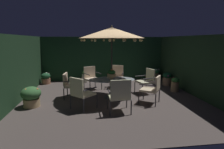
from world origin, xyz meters
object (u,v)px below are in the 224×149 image
potted_plant_left_near (85,76)px  potted_plant_right_far (167,79)px  patio_chair_northeast (70,83)px  patio_chair_southeast (120,94)px  potted_plant_right_near (117,75)px  patio_chair_south (152,88)px  patio_chair_north (91,76)px  potted_plant_back_center (175,84)px  patio_dining_table (112,83)px  centerpiece_planter (112,74)px  patio_chair_west (117,75)px  potted_plant_back_right (156,74)px  patio_umbrella (112,33)px  patio_chair_east (81,91)px  patio_chair_southwest (147,79)px  potted_plant_left_far (31,96)px  potted_plant_back_left (46,78)px

potted_plant_left_near → potted_plant_right_far: 4.09m
patio_chair_northeast → patio_chair_southeast: bearing=-47.6°
potted_plant_right_near → patio_chair_south: bearing=-79.8°
patio_chair_north → potted_plant_back_center: bearing=-14.7°
patio_chair_southeast → patio_chair_south: 1.43m
patio_dining_table → potted_plant_right_far: 3.31m
potted_plant_left_near → potted_plant_back_center: (3.77, -2.26, 0.01)m
centerpiece_planter → patio_chair_north: bearing=115.7°
patio_dining_table → patio_chair_west: 1.54m
centerpiece_planter → potted_plant_back_right: (2.81, 2.91, -0.60)m
patio_chair_west → potted_plant_back_right: bearing=29.5°
patio_umbrella → potted_plant_right_far: bearing=28.4°
patio_chair_north → patio_chair_west: bearing=5.7°
patio_chair_east → potted_plant_right_far: bearing=33.5°
patio_chair_south → patio_chair_southwest: bearing=80.2°
patio_chair_south → potted_plant_back_center: patio_chair_south is taller
patio_chair_northeast → potted_plant_right_near: (2.16, 2.54, -0.24)m
patio_chair_south → patio_chair_west: patio_chair_west is taller
patio_chair_northeast → patio_chair_east: 1.31m
patio_chair_east → potted_plant_left_near: patio_chair_east is taller
patio_umbrella → patio_chair_southeast: bearing=-88.9°
patio_chair_west → potted_plant_back_right: size_ratio=1.63×
potted_plant_back_center → potted_plant_right_far: (0.15, 1.13, -0.00)m
patio_umbrella → patio_chair_southwest: patio_umbrella is taller
patio_chair_north → potted_plant_right_far: size_ratio=1.59×
potted_plant_left_far → potted_plant_back_center: size_ratio=1.09×
patio_umbrella → potted_plant_back_right: patio_umbrella is taller
patio_chair_south → potted_plant_right_far: (1.63, 2.43, -0.25)m
potted_plant_back_center → potted_plant_right_near: 3.09m
patio_chair_south → patio_chair_southwest: (0.22, 1.25, 0.02)m
patio_umbrella → centerpiece_planter: patio_umbrella is taller
patio_chair_southeast → potted_plant_back_center: size_ratio=1.71×
potted_plant_back_right → potted_plant_left_far: bearing=-148.1°
potted_plant_back_left → potted_plant_left_far: potted_plant_left_far is taller
potted_plant_back_left → potted_plant_right_near: size_ratio=0.88×
patio_dining_table → patio_chair_southeast: patio_chair_southeast is taller
patio_dining_table → potted_plant_left_far: size_ratio=2.61×
potted_plant_left_far → potted_plant_right_far: potted_plant_left_far is taller
potted_plant_right_near → patio_chair_east: bearing=-114.7°
potted_plant_right_near → potted_plant_back_left: bearing=-178.6°
patio_chair_south → patio_chair_west: bearing=109.5°
patio_dining_table → patio_chair_southwest: bearing=14.6°
potted_plant_left_near → potted_plant_right_far: (3.93, -1.13, 0.01)m
potted_plant_left_near → patio_dining_table: bearing=-69.3°
potted_plant_back_left → potted_plant_right_near: (3.58, 0.09, 0.03)m
centerpiece_planter → potted_plant_right_far: centerpiece_planter is taller
potted_plant_right_far → potted_plant_back_right: size_ratio=1.00×
patio_dining_table → patio_chair_north: size_ratio=1.77×
patio_dining_table → patio_chair_northeast: size_ratio=1.85×
patio_chair_northeast → potted_plant_back_right: 5.07m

